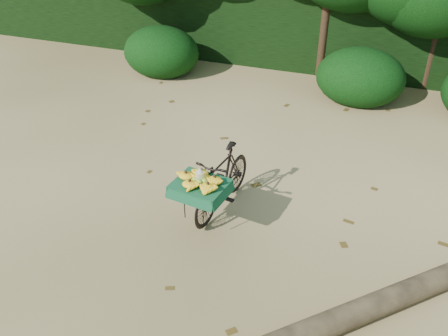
% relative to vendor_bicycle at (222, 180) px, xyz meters
% --- Properties ---
extents(ground, '(80.00, 80.00, 0.00)m').
position_rel_vendor_bicycle_xyz_m(ground, '(-0.16, 0.16, -0.47)').
color(ground, tan).
rests_on(ground, ground).
extents(vendor_bicycle, '(0.75, 1.70, 0.93)m').
position_rel_vendor_bicycle_xyz_m(vendor_bicycle, '(0.00, 0.00, 0.00)').
color(vendor_bicycle, black).
rests_on(vendor_bicycle, ground).
extents(fallen_log, '(2.85, 2.84, 0.27)m').
position_rel_vendor_bicycle_xyz_m(fallen_log, '(2.29, -1.13, -0.34)').
color(fallen_log, brown).
rests_on(fallen_log, ground).
extents(hedge_backdrop, '(26.00, 1.80, 1.80)m').
position_rel_vendor_bicycle_xyz_m(hedge_backdrop, '(-0.16, 6.46, 0.43)').
color(hedge_backdrop, black).
rests_on(hedge_backdrop, ground).
extents(bush_clumps, '(8.80, 1.70, 0.90)m').
position_rel_vendor_bicycle_xyz_m(bush_clumps, '(0.34, 4.46, -0.02)').
color(bush_clumps, black).
rests_on(bush_clumps, ground).
extents(leaf_litter, '(7.00, 7.30, 0.01)m').
position_rel_vendor_bicycle_xyz_m(leaf_litter, '(-0.16, 0.81, -0.47)').
color(leaf_litter, '#4B3814').
rests_on(leaf_litter, ground).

